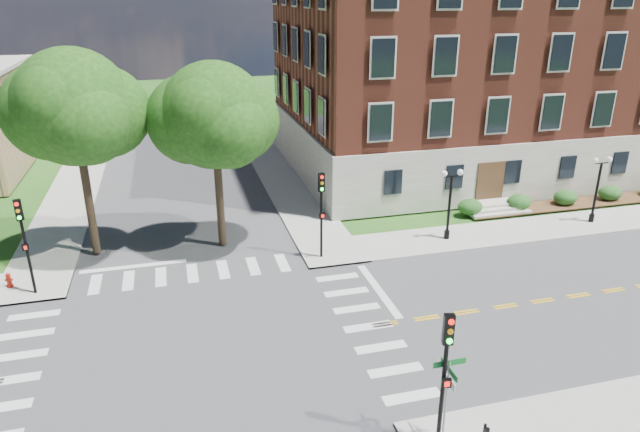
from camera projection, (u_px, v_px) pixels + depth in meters
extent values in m
plane|color=#1F5016|center=(202.00, 352.00, 23.35)|extent=(160.00, 160.00, 0.00)
cube|color=#3D3D3F|center=(202.00, 352.00, 23.35)|extent=(90.00, 12.00, 0.01)
cube|color=#3D3D3F|center=(202.00, 352.00, 23.34)|extent=(12.00, 90.00, 0.01)
cube|color=#9E9B93|center=(565.00, 225.00, 35.77)|extent=(34.00, 3.50, 0.12)
cube|color=#9E9B93|center=(280.00, 174.00, 45.84)|extent=(3.50, 34.00, 0.12)
cube|color=#9E9B93|center=(74.00, 190.00, 42.15)|extent=(3.50, 34.00, 0.12)
cube|color=silver|center=(379.00, 290.00, 28.14)|extent=(0.40, 5.50, 0.00)
cube|color=#A09B8D|center=(471.00, 138.00, 48.02)|extent=(30.00, 20.00, 4.20)
cube|color=brown|center=(480.00, 39.00, 45.08)|extent=(29.55, 19.70, 11.80)
cube|color=#472D19|center=(490.00, 182.00, 38.19)|extent=(2.00, 0.10, 2.80)
cylinder|color=black|center=(90.00, 210.00, 31.00)|extent=(0.44, 0.44, 5.13)
sphere|color=#153E10|center=(74.00, 107.00, 28.95)|extent=(6.02, 6.02, 6.02)
cylinder|color=black|center=(220.00, 207.00, 32.17)|extent=(0.44, 0.44, 4.62)
sphere|color=#153E10|center=(214.00, 115.00, 30.26)|extent=(5.74, 5.74, 5.74)
cylinder|color=black|center=(442.00, 395.00, 17.78)|extent=(0.14, 0.14, 3.80)
cube|color=black|center=(448.00, 329.00, 16.90)|extent=(0.36, 0.28, 1.00)
cylinder|color=red|center=(451.00, 322.00, 16.66)|extent=(0.19, 0.09, 0.18)
cylinder|color=orange|center=(450.00, 332.00, 16.78)|extent=(0.19, 0.09, 0.18)
cylinder|color=#19E533|center=(450.00, 341.00, 16.91)|extent=(0.19, 0.09, 0.18)
cube|color=black|center=(446.00, 383.00, 17.40)|extent=(0.32, 0.18, 0.30)
cylinder|color=black|center=(321.00, 225.00, 30.74)|extent=(0.14, 0.14, 3.80)
cube|color=black|center=(321.00, 182.00, 29.86)|extent=(0.37, 0.30, 1.00)
cylinder|color=red|center=(322.00, 177.00, 29.62)|extent=(0.19, 0.10, 0.18)
cylinder|color=orange|center=(322.00, 183.00, 29.74)|extent=(0.19, 0.10, 0.18)
cylinder|color=#19E533|center=(322.00, 189.00, 29.86)|extent=(0.19, 0.10, 0.18)
cube|color=black|center=(322.00, 216.00, 30.36)|extent=(0.32, 0.20, 0.30)
cylinder|color=black|center=(28.00, 257.00, 26.99)|extent=(0.14, 0.14, 3.80)
cube|color=black|center=(18.00, 210.00, 26.11)|extent=(0.38, 0.32, 1.00)
cylinder|color=red|center=(16.00, 204.00, 25.87)|extent=(0.19, 0.11, 0.18)
cylinder|color=orange|center=(18.00, 211.00, 25.99)|extent=(0.19, 0.11, 0.18)
cylinder|color=#19E533|center=(19.00, 218.00, 26.11)|extent=(0.19, 0.11, 0.18)
cube|color=black|center=(25.00, 247.00, 26.61)|extent=(0.32, 0.22, 0.30)
cylinder|color=black|center=(447.00, 234.00, 33.66)|extent=(0.32, 0.32, 0.50)
cylinder|color=black|center=(449.00, 208.00, 33.05)|extent=(0.16, 0.16, 3.80)
cube|color=black|center=(452.00, 176.00, 32.34)|extent=(1.00, 0.06, 0.06)
sphere|color=white|center=(444.00, 174.00, 32.14)|extent=(0.36, 0.36, 0.36)
sphere|color=white|center=(460.00, 172.00, 32.38)|extent=(0.36, 0.36, 0.36)
cylinder|color=black|center=(591.00, 218.00, 36.13)|extent=(0.32, 0.32, 0.50)
cylinder|color=black|center=(596.00, 193.00, 35.52)|extent=(0.16, 0.16, 3.80)
cube|color=black|center=(602.00, 163.00, 34.80)|extent=(1.00, 0.06, 0.06)
sphere|color=white|center=(595.00, 161.00, 34.61)|extent=(0.36, 0.36, 0.36)
sphere|color=white|center=(609.00, 159.00, 34.85)|extent=(0.36, 0.36, 0.36)
cylinder|color=gray|center=(446.00, 401.00, 18.05)|extent=(0.07, 0.07, 3.10)
cube|color=#0B5F22|center=(450.00, 363.00, 17.51)|extent=(1.10, 0.03, 0.20)
cube|color=#0B5F22|center=(449.00, 370.00, 17.60)|extent=(0.03, 1.10, 0.20)
cube|color=silver|center=(449.00, 381.00, 17.78)|extent=(0.03, 0.75, 0.25)
cube|color=black|center=(487.00, 431.00, 17.52)|extent=(0.14, 0.08, 0.22)
cylinder|color=#B3190D|center=(10.00, 286.00, 28.21)|extent=(0.32, 0.32, 0.10)
cylinder|color=#B3190D|center=(9.00, 281.00, 28.12)|extent=(0.22, 0.22, 0.60)
sphere|color=#B3190D|center=(8.00, 275.00, 28.00)|extent=(0.24, 0.24, 0.24)
cylinder|color=#B3190D|center=(9.00, 280.00, 28.09)|extent=(0.35, 0.12, 0.12)
cylinder|color=#B3190D|center=(9.00, 280.00, 28.09)|extent=(0.12, 0.35, 0.12)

